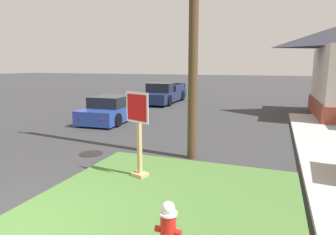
{
  "coord_description": "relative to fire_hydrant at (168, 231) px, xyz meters",
  "views": [
    {
      "loc": [
        3.94,
        -3.09,
        2.71
      ],
      "look_at": [
        1.07,
        4.59,
        1.23
      ],
      "focal_mm": 31.09,
      "sensor_mm": 36.0,
      "label": 1
    }
  ],
  "objects": [
    {
      "name": "manhole_cover",
      "position": [
        -3.99,
        3.85,
        -0.45
      ],
      "size": [
        0.7,
        0.7,
        0.02
      ],
      "primitive_type": "cylinder",
      "color": "black",
      "rests_on": "ground"
    },
    {
      "name": "pickup_truck_navy",
      "position": [
        -6.41,
        16.3,
        0.16
      ],
      "size": [
        2.21,
        5.61,
        1.48
      ],
      "color": "#19234C",
      "rests_on": "ground"
    },
    {
      "name": "parked_sedan_blue",
      "position": [
        -6.21,
        8.86,
        0.08
      ],
      "size": [
        2.1,
        4.24,
        1.25
      ],
      "color": "#233D93",
      "rests_on": "ground"
    },
    {
      "name": "grass_corner_patch",
      "position": [
        -0.64,
        1.49,
        -0.42
      ],
      "size": [
        5.09,
        5.27,
        0.08
      ],
      "primitive_type": "cube",
      "color": "#477033",
      "rests_on": "ground"
    },
    {
      "name": "fire_hydrant",
      "position": [
        0.0,
        0.0,
        0.0
      ],
      "size": [
        0.38,
        0.34,
        0.81
      ],
      "color": "black",
      "rests_on": "grass_corner_patch"
    },
    {
      "name": "stop_sign",
      "position": [
        -1.69,
        2.55,
        0.59
      ],
      "size": [
        0.68,
        0.38,
        2.03
      ],
      "color": "tan",
      "rests_on": "grass_corner_patch"
    }
  ]
}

